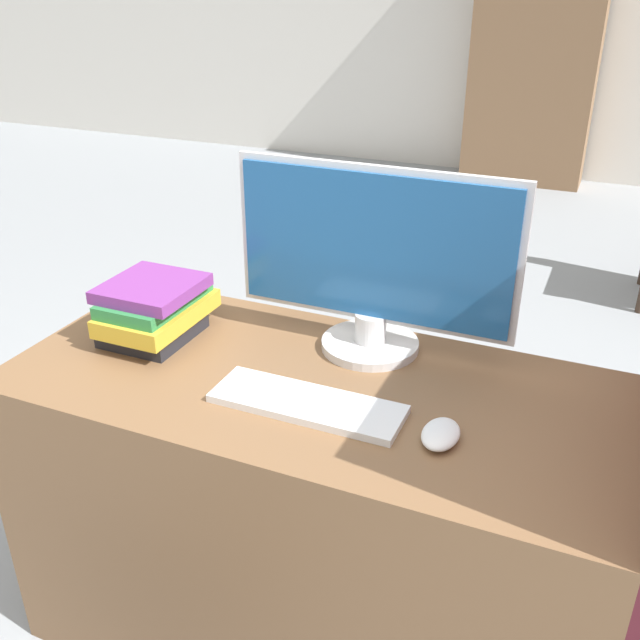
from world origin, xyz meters
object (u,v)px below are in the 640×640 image
at_px(monitor, 373,261).
at_px(book_stack, 155,309).
at_px(keyboard, 307,404).
at_px(mouse, 441,434).

xyz_separation_m(monitor, book_stack, (-0.48, -0.14, -0.14)).
relative_size(monitor, book_stack, 2.32).
height_order(keyboard, mouse, mouse).
xyz_separation_m(keyboard, book_stack, (-0.45, 0.14, 0.06)).
bearing_deg(monitor, book_stack, -163.35).
distance_m(monitor, keyboard, 0.35).
distance_m(monitor, mouse, 0.42).
relative_size(mouse, book_stack, 0.39).
xyz_separation_m(monitor, mouse, (0.24, -0.28, -0.20)).
bearing_deg(mouse, keyboard, 179.18).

